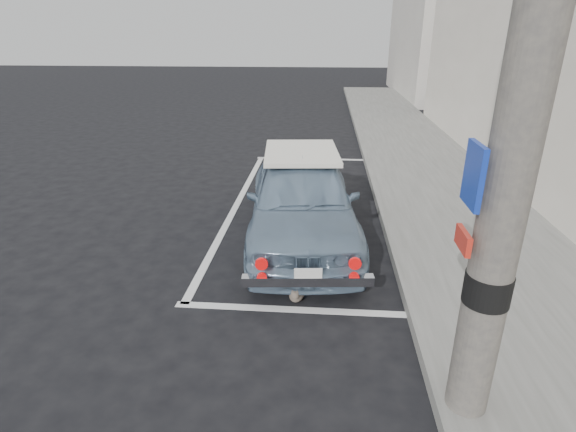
% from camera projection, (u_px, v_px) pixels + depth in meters
% --- Properties ---
extents(ground, '(80.00, 80.00, 0.00)m').
position_uv_depth(ground, '(262.00, 287.00, 5.94)').
color(ground, black).
rests_on(ground, ground).
extents(sidewalk, '(2.80, 40.00, 0.15)m').
position_uv_depth(sidewalk, '(467.00, 228.00, 7.51)').
color(sidewalk, '#62615D').
rests_on(sidewalk, ground).
extents(building_far, '(3.50, 10.00, 8.00)m').
position_uv_depth(building_far, '(440.00, 13.00, 22.37)').
color(building_far, beige).
rests_on(building_far, ground).
extents(pline_rear, '(3.00, 0.12, 0.01)m').
position_uv_depth(pline_rear, '(297.00, 310.00, 5.44)').
color(pline_rear, silver).
rests_on(pline_rear, ground).
extents(pline_front, '(3.00, 0.12, 0.01)m').
position_uv_depth(pline_front, '(314.00, 159.00, 11.89)').
color(pline_front, silver).
rests_on(pline_front, ground).
extents(pline_side, '(0.12, 7.00, 0.01)m').
position_uv_depth(pline_side, '(237.00, 204.00, 8.77)').
color(pline_side, silver).
rests_on(pline_side, ground).
extents(retro_coupe, '(2.02, 4.25, 1.40)m').
position_uv_depth(retro_coupe, '(302.00, 197.00, 7.08)').
color(retro_coupe, '#708AA4').
rests_on(retro_coupe, ground).
extents(cat, '(0.21, 0.42, 0.23)m').
position_uv_depth(cat, '(296.00, 293.00, 5.59)').
color(cat, '#645A4C').
rests_on(cat, ground).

